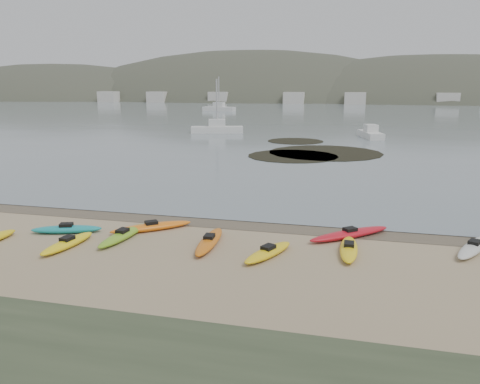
# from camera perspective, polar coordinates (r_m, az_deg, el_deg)

# --- Properties ---
(ground) EXTENTS (600.00, 600.00, 0.00)m
(ground) POSITION_cam_1_polar(r_m,az_deg,el_deg) (23.22, 0.00, -3.61)
(ground) COLOR tan
(ground) RESTS_ON ground
(wet_sand) EXTENTS (60.00, 60.00, 0.00)m
(wet_sand) POSITION_cam_1_polar(r_m,az_deg,el_deg) (22.94, -0.18, -3.81)
(wet_sand) COLOR brown
(wet_sand) RESTS_ON ground
(water) EXTENTS (1200.00, 1200.00, 0.00)m
(water) POSITION_cam_1_polar(r_m,az_deg,el_deg) (321.72, 13.15, 11.47)
(water) COLOR slate
(water) RESTS_ON ground
(kayaks) EXTENTS (21.57, 7.67, 0.34)m
(kayaks) POSITION_cam_1_polar(r_m,az_deg,el_deg) (20.17, -3.69, -5.73)
(kayaks) COLOR red
(kayaks) RESTS_ON ground
(kelp_mats) EXTENTS (12.97, 19.48, 0.04)m
(kelp_mats) POSITION_cam_1_polar(r_m,az_deg,el_deg) (48.00, 8.49, 4.93)
(kelp_mats) COLOR black
(kelp_mats) RESTS_ON water
(moored_boats) EXTENTS (75.85, 78.02, 1.18)m
(moored_boats) POSITION_cam_1_polar(r_m,az_deg,el_deg) (100.12, 16.94, 8.95)
(moored_boats) COLOR silver
(moored_boats) RESTS_ON ground
(far_hills) EXTENTS (550.00, 135.00, 80.00)m
(far_hills) POSITION_cam_1_polar(r_m,az_deg,el_deg) (219.41, 22.82, 6.07)
(far_hills) COLOR #384235
(far_hills) RESTS_ON ground
(far_town) EXTENTS (199.00, 5.00, 4.00)m
(far_town) POSITION_cam_1_polar(r_m,az_deg,el_deg) (166.68, 14.33, 10.99)
(far_town) COLOR beige
(far_town) RESTS_ON ground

